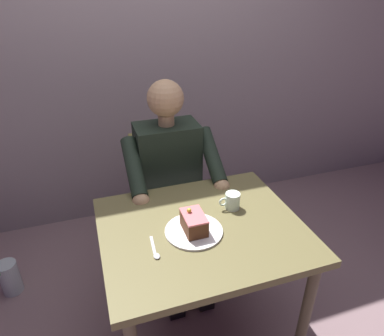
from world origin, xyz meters
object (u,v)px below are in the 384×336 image
(dessert_spoon, at_px, (155,251))
(chair, at_px, (166,195))
(dining_table, at_px, (202,244))
(seated_person, at_px, (172,186))
(cake_slice, at_px, (194,222))
(coffee_cup, at_px, (232,201))

(dessert_spoon, bearing_deg, chair, -106.88)
(dining_table, relative_size, seated_person, 0.72)
(cake_slice, bearing_deg, dessert_spoon, 20.07)
(cake_slice, relative_size, dessert_spoon, 0.96)
(chair, bearing_deg, coffee_cup, 107.12)
(dessert_spoon, bearing_deg, seated_person, -111.16)
(seated_person, bearing_deg, cake_slice, 85.05)
(chair, height_order, coffee_cup, chair)
(chair, xyz_separation_m, cake_slice, (0.05, 0.71, 0.31))
(dining_table, xyz_separation_m, dessert_spoon, (0.24, 0.09, 0.10))
(seated_person, bearing_deg, dining_table, 90.00)
(cake_slice, xyz_separation_m, coffee_cup, (-0.23, -0.11, -0.01))
(dining_table, height_order, dessert_spoon, dessert_spoon)
(cake_slice, bearing_deg, coffee_cup, -154.05)
(chair, bearing_deg, cake_slice, 86.22)
(coffee_cup, bearing_deg, cake_slice, 25.95)
(seated_person, bearing_deg, coffee_cup, 113.23)
(chair, xyz_separation_m, seated_person, (-0.00, 0.17, 0.17))
(seated_person, height_order, coffee_cup, seated_person)
(seated_person, bearing_deg, dessert_spoon, 68.84)
(chair, height_order, dessert_spoon, chair)
(coffee_cup, bearing_deg, chair, -72.88)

